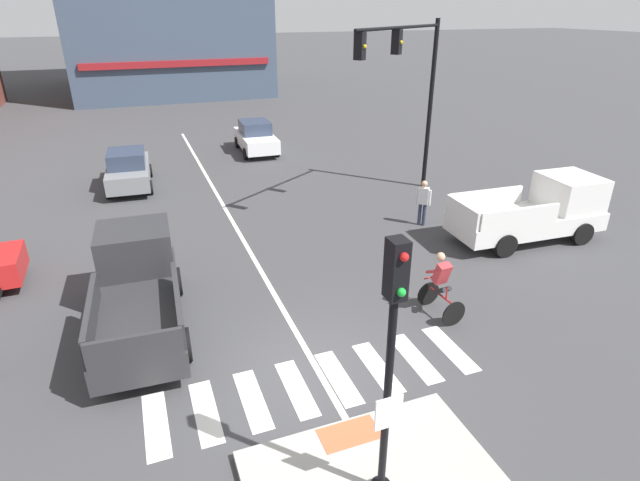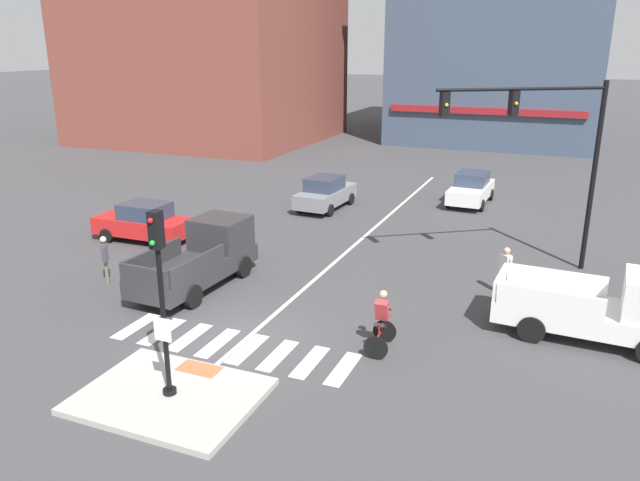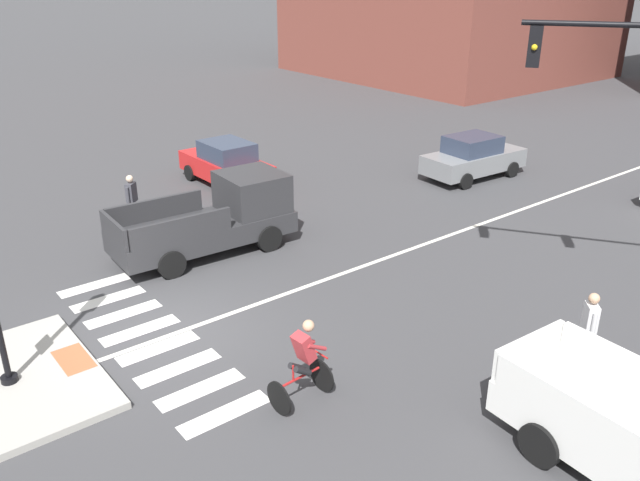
% 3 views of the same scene
% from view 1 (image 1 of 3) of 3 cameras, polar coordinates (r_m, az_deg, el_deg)
% --- Properties ---
extents(ground_plane, '(300.00, 300.00, 0.00)m').
position_cam_1_polar(ground_plane, '(11.23, -0.91, -14.76)').
color(ground_plane, '#3D3D3F').
extents(tactile_pad_front, '(1.10, 0.60, 0.01)m').
position_cam_1_polar(tactile_pad_front, '(9.78, 3.35, -21.00)').
color(tactile_pad_front, '#DB5B38').
rests_on(tactile_pad_front, traffic_island).
extents(signal_pole, '(0.44, 0.38, 4.42)m').
position_cam_1_polar(signal_pole, '(7.18, 8.00, -12.71)').
color(signal_pole, black).
rests_on(signal_pole, traffic_island).
extents(crosswalk_stripe_a, '(0.44, 1.80, 0.01)m').
position_cam_1_polar(crosswalk_stripe_a, '(10.59, -18.09, -19.21)').
color(crosswalk_stripe_a, silver).
rests_on(crosswalk_stripe_a, ground).
extents(crosswalk_stripe_b, '(0.44, 1.80, 0.01)m').
position_cam_1_polar(crosswalk_stripe_b, '(10.60, -12.82, -18.39)').
color(crosswalk_stripe_b, silver).
rests_on(crosswalk_stripe_b, ground).
extents(crosswalk_stripe_c, '(0.44, 1.80, 0.01)m').
position_cam_1_polar(crosswalk_stripe_c, '(10.69, -7.65, -17.44)').
color(crosswalk_stripe_c, silver).
rests_on(crosswalk_stripe_c, ground).
extents(crosswalk_stripe_d, '(0.44, 1.80, 0.01)m').
position_cam_1_polar(crosswalk_stripe_d, '(10.86, -2.66, -16.38)').
color(crosswalk_stripe_d, silver).
rests_on(crosswalk_stripe_d, ground).
extents(crosswalk_stripe_e, '(0.44, 1.80, 0.01)m').
position_cam_1_polar(crosswalk_stripe_e, '(11.11, 2.08, -15.26)').
color(crosswalk_stripe_e, silver).
rests_on(crosswalk_stripe_e, ground).
extents(crosswalk_stripe_f, '(0.44, 1.80, 0.01)m').
position_cam_1_polar(crosswalk_stripe_f, '(11.43, 6.54, -14.10)').
color(crosswalk_stripe_f, silver).
rests_on(crosswalk_stripe_f, ground).
extents(crosswalk_stripe_g, '(0.44, 1.80, 0.01)m').
position_cam_1_polar(crosswalk_stripe_g, '(11.81, 10.69, -12.93)').
color(crosswalk_stripe_g, silver).
rests_on(crosswalk_stripe_g, ground).
extents(crosswalk_stripe_h, '(0.44, 1.80, 0.01)m').
position_cam_1_polar(crosswalk_stripe_h, '(12.26, 14.52, -11.78)').
color(crosswalk_stripe_h, silver).
rests_on(crosswalk_stripe_h, ground).
extents(lane_centre_line, '(0.14, 28.00, 0.01)m').
position_cam_1_polar(lane_centre_line, '(19.74, -10.50, 3.24)').
color(lane_centre_line, silver).
rests_on(lane_centre_line, ground).
extents(traffic_light_mast, '(5.17, 3.55, 6.78)m').
position_cam_1_polar(traffic_light_mast, '(19.98, 10.40, 17.65)').
color(traffic_light_mast, black).
rests_on(traffic_light_mast, ground).
extents(car_white_eastbound_distant, '(1.98, 4.17, 1.64)m').
position_cam_1_polar(car_white_eastbound_distant, '(27.82, -7.29, 11.56)').
color(car_white_eastbound_distant, white).
rests_on(car_white_eastbound_distant, ground).
extents(car_grey_westbound_distant, '(2.02, 4.19, 1.64)m').
position_cam_1_polar(car_grey_westbound_distant, '(23.41, -20.90, 7.56)').
color(car_grey_westbound_distant, slate).
rests_on(car_grey_westbound_distant, ground).
extents(pickup_truck_charcoal_westbound_near, '(2.25, 5.19, 2.08)m').
position_cam_1_polar(pickup_truck_charcoal_westbound_near, '(13.07, -19.92, -4.99)').
color(pickup_truck_charcoal_westbound_near, '#2D2D30').
rests_on(pickup_truck_charcoal_westbound_near, ground).
extents(pickup_truck_white_cross_right, '(5.19, 2.26, 2.08)m').
position_cam_1_polar(pickup_truck_white_cross_right, '(18.37, 23.54, 3.11)').
color(pickup_truck_white_cross_right, white).
rests_on(pickup_truck_white_cross_right, ground).
extents(cyclist, '(0.73, 1.13, 1.68)m').
position_cam_1_polar(cyclist, '(13.01, 13.57, -4.78)').
color(cyclist, black).
rests_on(cyclist, ground).
extents(pedestrian_waiting_far_side, '(0.43, 0.41, 1.67)m').
position_cam_1_polar(pedestrian_waiting_far_side, '(18.23, 11.61, 4.59)').
color(pedestrian_waiting_far_side, '#2D334C').
rests_on(pedestrian_waiting_far_side, ground).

